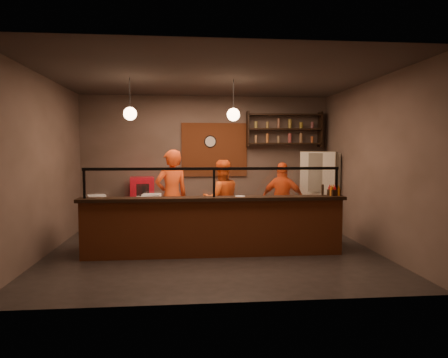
{
  "coord_description": "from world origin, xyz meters",
  "views": [
    {
      "loc": [
        -0.48,
        -7.27,
        1.87
      ],
      "look_at": [
        0.23,
        0.3,
        1.34
      ],
      "focal_mm": 32.0,
      "sensor_mm": 36.0,
      "label": 1
    }
  ],
  "objects": [
    {
      "name": "prep_tub_a",
      "position": [
        -1.14,
        0.28,
        0.98
      ],
      "size": [
        0.35,
        0.29,
        0.16
      ],
      "primitive_type": "cube",
      "rotation": [
        0.0,
        0.0,
        -0.09
      ],
      "color": "silver",
      "rests_on": "worktop"
    },
    {
      "name": "worktop_cabinet",
      "position": [
        0.0,
        0.2,
        0.42
      ],
      "size": [
        4.6,
        0.75,
        0.85
      ],
      "primitive_type": "cube",
      "color": "gray",
      "rests_on": "floor"
    },
    {
      "name": "wall_left",
      "position": [
        -3.0,
        0.0,
        1.6
      ],
      "size": [
        0.0,
        5.0,
        5.0
      ],
      "primitive_type": "plane",
      "rotation": [
        1.57,
        0.0,
        1.57
      ],
      "color": "brown",
      "rests_on": "floor"
    },
    {
      "name": "small_plate",
      "position": [
        0.47,
        -0.28,
        1.07
      ],
      "size": [
        0.23,
        0.23,
        0.01
      ],
      "primitive_type": "cylinder",
      "rotation": [
        0.0,
        0.0,
        0.37
      ],
      "color": "silver",
      "rests_on": "counter_ledge"
    },
    {
      "name": "wall_clock",
      "position": [
        0.1,
        2.46,
        2.1
      ],
      "size": [
        0.3,
        0.04,
        0.3
      ],
      "primitive_type": "cylinder",
      "rotation": [
        1.57,
        0.0,
        0.0
      ],
      "color": "black",
      "rests_on": "wall_back"
    },
    {
      "name": "condiment_caddy",
      "position": [
        2.2,
        -0.25,
        1.11
      ],
      "size": [
        0.24,
        0.21,
        0.11
      ],
      "primitive_type": "cube",
      "rotation": [
        0.0,
        0.0,
        0.36
      ],
      "color": "black",
      "rests_on": "counter_ledge"
    },
    {
      "name": "prep_tub_c",
      "position": [
        -1.27,
        0.07,
        0.97
      ],
      "size": [
        0.27,
        0.22,
        0.13
      ],
      "primitive_type": "cube",
      "rotation": [
        0.0,
        0.0,
        -0.0
      ],
      "color": "silver",
      "rests_on": "worktop"
    },
    {
      "name": "worktop",
      "position": [
        0.0,
        0.2,
        0.88
      ],
      "size": [
        4.6,
        0.75,
        0.05
      ],
      "primitive_type": "cube",
      "color": "silver",
      "rests_on": "worktop_cabinet"
    },
    {
      "name": "wall_right",
      "position": [
        3.0,
        0.0,
        1.6
      ],
      "size": [
        0.0,
        5.0,
        5.0
      ],
      "primitive_type": "plane",
      "rotation": [
        1.57,
        0.0,
        -1.57
      ],
      "color": "brown",
      "rests_on": "floor"
    },
    {
      "name": "wall_shelving",
      "position": [
        1.9,
        2.32,
        2.4
      ],
      "size": [
        1.84,
        0.28,
        0.85
      ],
      "color": "black",
      "rests_on": "wall_back"
    },
    {
      "name": "cook_mid",
      "position": [
        0.25,
        1.06,
        0.84
      ],
      "size": [
        0.92,
        0.77,
        1.68
      ],
      "primitive_type": "imported",
      "rotation": [
        0.0,
        0.0,
        3.32
      ],
      "color": "#DC5114",
      "rests_on": "floor"
    },
    {
      "name": "cook_left",
      "position": [
        -0.78,
        0.85,
        0.95
      ],
      "size": [
        0.82,
        0.69,
        1.9
      ],
      "primitive_type": "imported",
      "rotation": [
        0.0,
        0.0,
        3.55
      ],
      "color": "#D14013",
      "rests_on": "floor"
    },
    {
      "name": "brick_patch",
      "position": [
        0.2,
        2.47,
        1.9
      ],
      "size": [
        1.6,
        0.04,
        1.3
      ],
      "primitive_type": "cube",
      "color": "#974620",
      "rests_on": "wall_back"
    },
    {
      "name": "fridge",
      "position": [
        2.6,
        1.77,
        0.93
      ],
      "size": [
        1.0,
        0.98,
        1.86
      ],
      "primitive_type": "cube",
      "rotation": [
        0.0,
        0.0,
        -0.43
      ],
      "color": "beige",
      "rests_on": "floor"
    },
    {
      "name": "pendant_left",
      "position": [
        -1.5,
        0.2,
        2.55
      ],
      "size": [
        0.24,
        0.24,
        0.77
      ],
      "color": "black",
      "rests_on": "ceiling"
    },
    {
      "name": "rolling_pin",
      "position": [
        -1.37,
        0.22,
        0.93
      ],
      "size": [
        0.35,
        0.3,
        0.07
      ],
      "primitive_type": "cylinder",
      "rotation": [
        0.0,
        1.57,
        0.67
      ],
      "color": "yellow",
      "rests_on": "worktop"
    },
    {
      "name": "wall_front",
      "position": [
        0.0,
        -2.5,
        1.6
      ],
      "size": [
        6.0,
        0.0,
        6.0
      ],
      "primitive_type": "plane",
      "rotation": [
        -1.57,
        0.0,
        0.0
      ],
      "color": "brown",
      "rests_on": "floor"
    },
    {
      "name": "pendant_right",
      "position": [
        0.4,
        0.2,
        2.55
      ],
      "size": [
        0.24,
        0.24,
        0.77
      ],
      "color": "black",
      "rests_on": "ceiling"
    },
    {
      "name": "floor",
      "position": [
        0.0,
        0.0,
        0.0
      ],
      "size": [
        6.0,
        6.0,
        0.0
      ],
      "primitive_type": "plane",
      "color": "black",
      "rests_on": "ground"
    },
    {
      "name": "prep_tub_b",
      "position": [
        -2.15,
        0.28,
        0.98
      ],
      "size": [
        0.38,
        0.34,
        0.16
      ],
      "primitive_type": "cube",
      "rotation": [
        0.0,
        0.0,
        0.35
      ],
      "color": "silver",
      "rests_on": "worktop"
    },
    {
      "name": "service_counter",
      "position": [
        0.0,
        -0.3,
        0.5
      ],
      "size": [
        4.6,
        0.25,
        1.0
      ],
      "primitive_type": "cube",
      "color": "#974620",
      "rests_on": "floor"
    },
    {
      "name": "pizza_dough",
      "position": [
        0.61,
        0.27,
        0.91
      ],
      "size": [
        0.56,
        0.56,
        0.01
      ],
      "primitive_type": "cylinder",
      "rotation": [
        0.0,
        0.0,
        0.02
      ],
      "color": "silver",
      "rests_on": "worktop"
    },
    {
      "name": "counter_ledge",
      "position": [
        0.0,
        -0.3,
        1.03
      ],
      "size": [
        4.7,
        0.37,
        0.06
      ],
      "primitive_type": "cube",
      "color": "black",
      "rests_on": "service_counter"
    },
    {
      "name": "pepper_mill",
      "position": [
        1.99,
        -0.23,
        1.16
      ],
      "size": [
        0.06,
        0.06,
        0.2
      ],
      "primitive_type": "cylinder",
      "rotation": [
        0.0,
        0.0,
        0.34
      ],
      "color": "black",
      "rests_on": "counter_ledge"
    },
    {
      "name": "cook_right",
      "position": [
        1.58,
        1.12,
        0.81
      ],
      "size": [
        1.03,
        0.7,
        1.62
      ],
      "primitive_type": "imported",
      "rotation": [
        0.0,
        0.0,
        2.79
      ],
      "color": "#E34A15",
      "rests_on": "floor"
    },
    {
      "name": "sneeze_guard",
      "position": [
        0.0,
        -0.3,
        1.37
      ],
      "size": [
        4.5,
        0.05,
        0.52
      ],
      "color": "white",
      "rests_on": "counter_ledge"
    },
    {
      "name": "ceiling",
      "position": [
        0.0,
        0.0,
        3.2
      ],
      "size": [
        6.0,
        6.0,
        0.0
      ],
      "primitive_type": "plane",
      "rotation": [
        3.14,
        0.0,
        0.0
      ],
      "color": "#3A322D",
      "rests_on": "wall_back"
    },
    {
      "name": "red_cooler",
      "position": [
        -1.52,
        2.15,
        0.63
      ],
      "size": [
        0.6,
        0.56,
        1.26
      ],
      "primitive_type": "cube",
      "rotation": [
        0.0,
        0.0,
        0.13
      ],
      "color": "red",
      "rests_on": "floor"
    },
    {
      "name": "wall_back",
      "position": [
        0.0,
        2.5,
        1.6
      ],
      "size": [
        6.0,
        0.0,
        6.0
      ],
      "primitive_type": "plane",
      "rotation": [
        1.57,
        0.0,
        0.0
      ],
      "color": "brown",
      "rests_on": "floor"
    }
  ]
}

